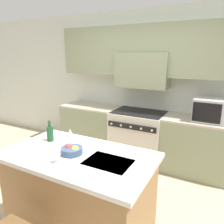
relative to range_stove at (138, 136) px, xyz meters
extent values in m
plane|color=tan|center=(0.00, -1.65, -0.46)|extent=(10.00, 10.00, 0.00)
cube|color=silver|center=(0.00, 0.36, 0.89)|extent=(10.00, 0.06, 2.70)
cube|color=gray|center=(0.00, 0.16, 1.51)|extent=(3.19, 0.34, 0.85)
cube|color=gray|center=(0.00, 0.13, 1.19)|extent=(0.92, 0.40, 0.60)
cube|color=gray|center=(-1.03, 0.02, -0.02)|extent=(1.13, 0.62, 0.89)
cube|color=#B2A893|center=(-1.03, 0.02, 0.44)|extent=(1.13, 0.62, 0.03)
cube|color=gray|center=(1.03, 0.02, -0.02)|extent=(1.13, 0.62, 0.89)
cube|color=#B2A893|center=(1.03, 0.02, 0.44)|extent=(1.13, 0.62, 0.03)
cube|color=beige|center=(0.00, 0.00, -0.01)|extent=(0.93, 0.66, 0.92)
cube|color=black|center=(0.00, 0.00, 0.46)|extent=(0.89, 0.61, 0.01)
cube|color=black|center=(0.00, -0.34, 0.29)|extent=(0.86, 0.02, 0.09)
cylinder|color=silver|center=(-0.36, -0.35, 0.29)|extent=(0.04, 0.02, 0.04)
cylinder|color=silver|center=(-0.18, -0.35, 0.29)|extent=(0.04, 0.02, 0.04)
cylinder|color=silver|center=(0.00, -0.35, 0.29)|extent=(0.04, 0.02, 0.04)
cylinder|color=silver|center=(0.18, -0.35, 0.29)|extent=(0.04, 0.02, 0.04)
cylinder|color=silver|center=(0.36, -0.35, 0.29)|extent=(0.04, 0.02, 0.04)
cube|color=#B7B7BC|center=(1.16, 0.02, 0.63)|extent=(0.50, 0.43, 0.35)
cube|color=black|center=(1.11, -0.20, 0.63)|extent=(0.39, 0.01, 0.29)
cube|color=olive|center=(0.08, -1.90, -0.02)|extent=(1.45, 0.82, 0.89)
cube|color=silver|center=(0.08, -1.90, 0.45)|extent=(1.54, 0.89, 0.04)
cube|color=#2D2D30|center=(0.43, -1.90, 0.47)|extent=(0.44, 0.32, 0.01)
cylinder|color=#B2B2B7|center=(0.43, -1.71, 0.47)|extent=(0.02, 0.02, 0.00)
cylinder|color=#194723|center=(-0.42, -1.76, 0.56)|extent=(0.08, 0.08, 0.17)
cylinder|color=#194723|center=(-0.42, -1.76, 0.68)|extent=(0.03, 0.03, 0.07)
cylinder|color=white|center=(0.01, -2.13, 0.48)|extent=(0.06, 0.06, 0.01)
cylinder|color=white|center=(0.01, -2.13, 0.52)|extent=(0.01, 0.01, 0.08)
cone|color=white|center=(0.01, -2.13, 0.61)|extent=(0.07, 0.07, 0.11)
cylinder|color=white|center=(-0.14, -1.74, 0.48)|extent=(0.06, 0.06, 0.01)
cylinder|color=white|center=(-0.14, -1.74, 0.52)|extent=(0.01, 0.01, 0.08)
cone|color=white|center=(-0.14, -1.74, 0.61)|extent=(0.07, 0.07, 0.11)
cylinder|color=#384C6B|center=(0.02, -1.92, 0.51)|extent=(0.22, 0.22, 0.07)
sphere|color=red|center=(-0.03, -1.92, 0.53)|extent=(0.07, 0.07, 0.07)
sphere|color=gold|center=(0.06, -1.92, 0.53)|extent=(0.08, 0.08, 0.08)
camera|label=1|loc=(1.34, -3.53, 1.47)|focal=35.00mm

